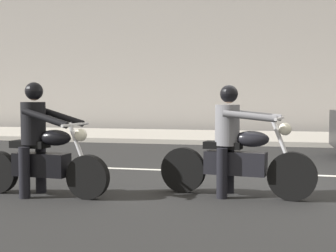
% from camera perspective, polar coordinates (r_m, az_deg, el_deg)
% --- Properties ---
extents(ground_plane, '(80.00, 80.00, 0.00)m').
position_cam_1_polar(ground_plane, '(7.77, 12.55, -6.78)').
color(ground_plane, black).
extents(sidewalk_slab, '(40.00, 4.40, 0.14)m').
position_cam_1_polar(sidewalk_slab, '(15.70, 12.78, -1.40)').
color(sidewalk_slab, '#A8A399').
rests_on(sidewalk_slab, ground_plane).
extents(building_facade, '(40.00, 1.40, 9.00)m').
position_cam_1_polar(building_facade, '(19.30, 13.00, 12.68)').
color(building_facade, gray).
rests_on(building_facade, ground_plane).
extents(lane_marking_stripe, '(18.00, 0.14, 0.01)m').
position_cam_1_polar(lane_marking_stripe, '(8.72, 6.09, -5.58)').
color(lane_marking_stripe, silver).
rests_on(lane_marking_stripe, ground_plane).
extents(motorcycle_with_rider_gray, '(2.18, 0.73, 1.55)m').
position_cam_1_polar(motorcycle_with_rider_gray, '(6.54, 8.16, -3.00)').
color(motorcycle_with_rider_gray, black).
rests_on(motorcycle_with_rider_gray, ground_plane).
extents(motorcycle_with_rider_black_leather, '(2.04, 0.70, 1.59)m').
position_cam_1_polar(motorcycle_with_rider_black_leather, '(6.74, -15.32, -2.79)').
color(motorcycle_with_rider_black_leather, black).
rests_on(motorcycle_with_rider_black_leather, ground_plane).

